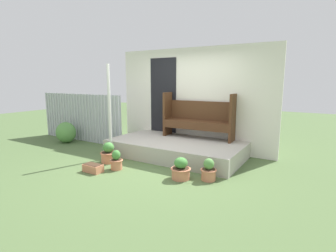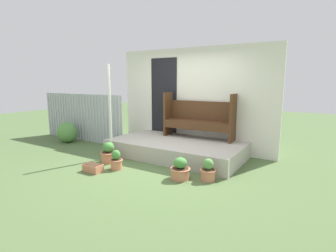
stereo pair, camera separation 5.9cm
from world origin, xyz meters
TOP-DOWN VIEW (x-y plane):
  - ground_plane at (0.00, 0.00)m, footprint 24.00×24.00m
  - porch_slab at (0.01, 0.81)m, footprint 3.12×1.63m
  - house_wall at (-0.02, 1.66)m, footprint 4.32×0.08m
  - fence_corrugated at (-3.24, 0.79)m, footprint 3.19×0.05m
  - support_post at (-1.19, -0.10)m, footprint 0.06×0.06m
  - bench at (0.31, 1.42)m, footprint 1.79×0.46m
  - flower_pot_left at (-1.01, -0.37)m, footprint 0.37×0.37m
  - flower_pot_middle at (-0.55, -0.64)m, footprint 0.27×0.27m
  - flower_pot_right at (0.82, -0.43)m, footprint 0.38×0.38m
  - flower_pot_far_right at (1.28, -0.23)m, footprint 0.29×0.29m
  - planter_box_rect at (-0.84, -1.00)m, footprint 0.39×0.21m
  - shrub_by_fence at (-3.39, 0.37)m, footprint 0.59×0.53m

SIDE VIEW (x-z plane):
  - ground_plane at x=0.00m, z-range 0.00..0.00m
  - planter_box_rect at x=-0.84m, z-range 0.00..0.16m
  - flower_pot_middle at x=-0.55m, z-range -0.03..0.38m
  - flower_pot_right at x=0.82m, z-range -0.03..0.38m
  - flower_pot_far_right at x=1.28m, z-range -0.03..0.38m
  - porch_slab at x=0.01m, z-range 0.00..0.37m
  - flower_pot_left at x=-1.01m, z-range -0.03..0.42m
  - shrub_by_fence at x=-3.39m, z-range 0.00..0.60m
  - fence_corrugated at x=-3.24m, z-range 0.00..1.39m
  - bench at x=0.31m, z-range 0.35..1.46m
  - support_post at x=-1.19m, z-range 0.00..2.14m
  - house_wall at x=-0.02m, z-range 0.00..2.60m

